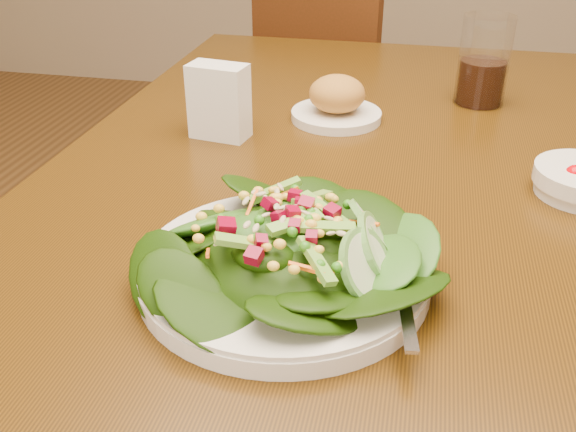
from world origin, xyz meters
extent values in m
cube|color=#482A07|center=(0.00, 0.00, 0.73)|extent=(0.90, 1.40, 0.04)
cylinder|color=#4B210C|center=(-0.39, 0.64, 0.35)|extent=(0.07, 0.07, 0.71)
cylinder|color=#4B210C|center=(0.39, 0.64, 0.35)|extent=(0.07, 0.07, 0.71)
cube|color=#4B210C|center=(-0.16, 1.07, 0.42)|extent=(0.53, 0.53, 0.04)
cylinder|color=#4B210C|center=(0.07, 1.17, 0.20)|extent=(0.04, 0.04, 0.40)
cylinder|color=#4B210C|center=(-0.26, 1.30, 0.20)|extent=(0.04, 0.04, 0.40)
cylinder|color=#4B210C|center=(-0.05, 0.84, 0.20)|extent=(0.04, 0.04, 0.40)
cylinder|color=#4B210C|center=(-0.39, 0.97, 0.20)|extent=(0.04, 0.04, 0.40)
cube|color=#4B210C|center=(-0.23, 0.89, 0.67)|extent=(0.38, 0.17, 0.45)
cylinder|color=white|center=(-0.04, -0.31, 0.76)|extent=(0.31, 0.31, 0.02)
ellipsoid|color=black|center=(-0.04, -0.31, 0.79)|extent=(0.21, 0.21, 0.05)
cube|color=silver|center=(0.09, -0.34, 0.77)|extent=(0.05, 0.18, 0.01)
cylinder|color=white|center=(-0.06, 0.17, 0.76)|extent=(0.15, 0.15, 0.02)
ellipsoid|color=#B18235|center=(-0.06, 0.17, 0.80)|extent=(0.10, 0.10, 0.06)
sphere|color=#D10008|center=(0.29, -0.05, 0.78)|extent=(0.03, 0.03, 0.03)
cylinder|color=silver|center=(0.18, 0.31, 0.83)|extent=(0.09, 0.09, 0.16)
cylinder|color=black|center=(0.18, 0.31, 0.79)|extent=(0.08, 0.08, 0.08)
cube|color=white|center=(-0.23, 0.05, 0.81)|extent=(0.10, 0.06, 0.12)
cube|color=white|center=(-0.23, 0.05, 0.82)|extent=(0.08, 0.05, 0.10)
camera|label=1|loc=(0.08, -0.87, 1.15)|focal=40.00mm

